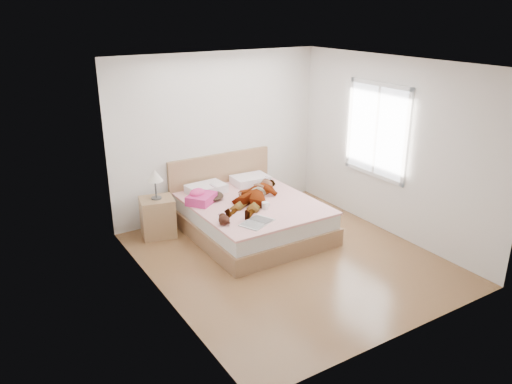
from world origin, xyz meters
TOP-DOWN VIEW (x-y plane):
  - ground at (0.00, 0.00)m, footprint 4.00×4.00m
  - woman at (0.09, 1.01)m, footprint 1.57×1.46m
  - hair at (-0.48, 1.46)m, footprint 0.53×0.61m
  - phone at (-0.41, 1.41)m, footprint 0.10×0.11m
  - room_shell at (1.77, 0.30)m, footprint 4.00×4.00m
  - bed at (0.00, 1.04)m, footprint 1.80×2.08m
  - towel at (-0.67, 1.32)m, footprint 0.54×0.52m
  - magazine at (-0.35, 0.27)m, footprint 0.53×0.45m
  - coffee_mug at (0.01, 0.62)m, footprint 0.13×0.10m
  - plush_toy at (-0.74, 0.48)m, footprint 0.19×0.25m
  - nightstand at (-1.23, 1.64)m, footprint 0.56×0.51m

SIDE VIEW (x-z plane):
  - ground at x=0.00m, z-range 0.00..0.00m
  - bed at x=0.00m, z-range -0.22..0.78m
  - nightstand at x=-1.23m, z-range -0.17..0.86m
  - magazine at x=-0.35m, z-range 0.51..0.53m
  - hair at x=-0.48m, z-range 0.51..0.59m
  - coffee_mug at x=0.01m, z-range 0.51..0.62m
  - plush_toy at x=-0.74m, z-range 0.51..0.64m
  - towel at x=-0.67m, z-range 0.49..0.71m
  - woman at x=0.09m, z-range 0.51..0.73m
  - phone at x=-0.41m, z-range 0.68..0.73m
  - room_shell at x=1.77m, z-range -0.50..3.50m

